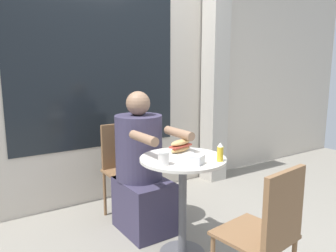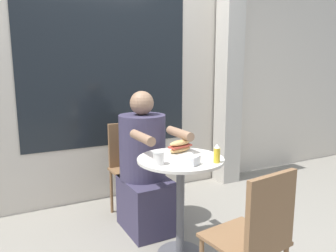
# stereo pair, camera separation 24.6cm
# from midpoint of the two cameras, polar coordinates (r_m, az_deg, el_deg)

# --- Properties ---
(storefront_wall) EXTENTS (8.00, 0.09, 2.80)m
(storefront_wall) POSITION_cam_midpoint_polar(r_m,az_deg,el_deg) (3.47, -12.86, 10.12)
(storefront_wall) COLOR beige
(storefront_wall) RESTS_ON ground_plane
(lattice_pillar) EXTENTS (0.24, 0.24, 2.40)m
(lattice_pillar) POSITION_cam_midpoint_polar(r_m,az_deg,el_deg) (3.99, 6.43, 7.45)
(lattice_pillar) COLOR #B2ADA3
(lattice_pillar) RESTS_ON ground_plane
(cafe_table) EXTENTS (0.62, 0.62, 0.76)m
(cafe_table) POSITION_cam_midpoint_polar(r_m,az_deg,el_deg) (2.41, -0.38, -10.41)
(cafe_table) COLOR beige
(cafe_table) RESTS_ON ground_plane
(diner_chair) EXTENTS (0.39, 0.39, 0.87)m
(diner_chair) POSITION_cam_midpoint_polar(r_m,az_deg,el_deg) (3.12, -10.06, -6.11)
(diner_chair) COLOR brown
(diner_chair) RESTS_ON ground_plane
(seated_diner) EXTENTS (0.40, 0.72, 1.20)m
(seated_diner) POSITION_cam_midpoint_polar(r_m,az_deg,el_deg) (2.82, -7.16, -8.05)
(seated_diner) COLOR #38334C
(seated_diner) RESTS_ON ground_plane
(empty_chair_across) EXTENTS (0.42, 0.42, 0.87)m
(empty_chair_across) POSITION_cam_midpoint_polar(r_m,az_deg,el_deg) (1.94, 13.53, -16.91)
(empty_chair_across) COLOR brown
(empty_chair_across) RESTS_ON ground_plane
(sandwich_on_plate) EXTENTS (0.22, 0.20, 0.10)m
(sandwich_on_plate) POSITION_cam_midpoint_polar(r_m,az_deg,el_deg) (2.46, -0.65, -3.75)
(sandwich_on_plate) COLOR white
(sandwich_on_plate) RESTS_ON cafe_table
(drink_cup) EXTENTS (0.08, 0.08, 0.09)m
(drink_cup) POSITION_cam_midpoint_polar(r_m,az_deg,el_deg) (2.17, -4.02, -5.64)
(drink_cup) COLOR silver
(drink_cup) RESTS_ON cafe_table
(napkin_box) EXTENTS (0.12, 0.12, 0.06)m
(napkin_box) POSITION_cam_midpoint_polar(r_m,az_deg,el_deg) (2.19, 1.72, -5.92)
(napkin_box) COLOR silver
(napkin_box) RESTS_ON cafe_table
(condiment_bottle) EXTENTS (0.04, 0.04, 0.13)m
(condiment_bottle) POSITION_cam_midpoint_polar(r_m,az_deg,el_deg) (2.25, 5.99, -4.60)
(condiment_bottle) COLOR gold
(condiment_bottle) RESTS_ON cafe_table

